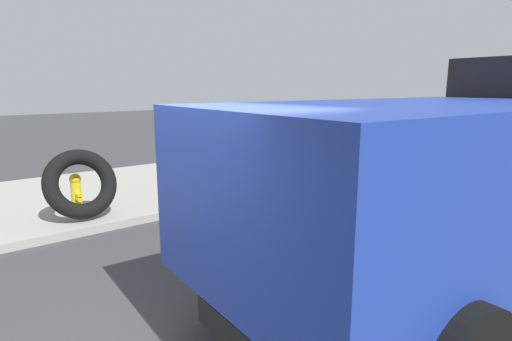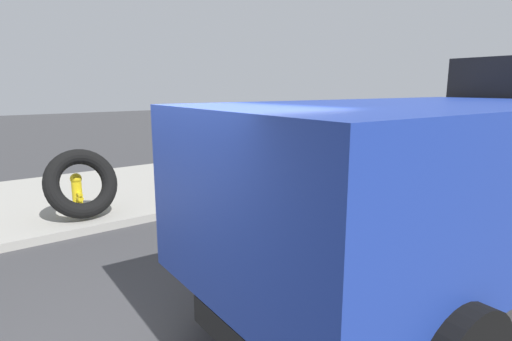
# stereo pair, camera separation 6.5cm
# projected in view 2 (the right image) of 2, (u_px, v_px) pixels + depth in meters

# --- Properties ---
(sidewalk_curb) EXTENTS (36.00, 5.00, 0.15)m
(sidewalk_curb) POSITION_uv_depth(u_px,v_px,m) (28.00, 205.00, 8.84)
(sidewalk_curb) COLOR #99968E
(sidewalk_curb) RESTS_ON ground
(fire_hydrant) EXTENTS (0.22, 0.49, 0.77)m
(fire_hydrant) POSITION_uv_depth(u_px,v_px,m) (77.00, 191.00, 8.03)
(fire_hydrant) COLOR yellow
(fire_hydrant) RESTS_ON sidewalk_curb
(loose_tire) EXTENTS (1.32, 0.77, 1.32)m
(loose_tire) POSITION_uv_depth(u_px,v_px,m) (81.00, 183.00, 7.59)
(loose_tire) COLOR black
(loose_tire) RESTS_ON sidewalk_curb
(stop_sign) EXTENTS (0.76, 0.08, 2.04)m
(stop_sign) POSITION_uv_depth(u_px,v_px,m) (203.00, 135.00, 8.70)
(stop_sign) COLOR gray
(stop_sign) RESTS_ON sidewalk_curb
(dump_truck_blue) EXTENTS (7.12, 3.08, 3.00)m
(dump_truck_blue) POSITION_uv_depth(u_px,v_px,m) (476.00, 165.00, 5.12)
(dump_truck_blue) COLOR #1E3899
(dump_truck_blue) RESTS_ON ground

